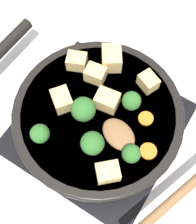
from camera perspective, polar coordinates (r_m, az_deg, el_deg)
name	(u,v)px	position (r m, az deg, el deg)	size (l,w,h in m)	color
ground_plane	(98,127)	(0.65, 0.00, -2.75)	(2.40, 2.40, 0.00)	silver
front_burner_grate	(98,125)	(0.64, 0.00, -2.36)	(0.31, 0.31, 0.03)	black
skillet_pan	(97,116)	(0.60, -0.21, -0.71)	(0.43, 0.32, 0.05)	black
wooden_spoon	(148,168)	(0.54, 9.12, -10.09)	(0.22, 0.21, 0.02)	brown
tofu_cube_center_large	(77,61)	(0.61, -3.90, 9.23)	(0.04, 0.03, 0.03)	#DBB770
tofu_cube_near_handle	(107,100)	(0.57, 1.66, 2.12)	(0.04, 0.03, 0.03)	#DBB770
tofu_cube_east_chunk	(62,100)	(0.57, -6.61, 2.20)	(0.04, 0.03, 0.03)	#DBB770
tofu_cube_west_chunk	(148,82)	(0.60, 9.15, 5.48)	(0.04, 0.03, 0.03)	#DBB770
tofu_cube_back_piece	(95,74)	(0.60, -0.47, 6.95)	(0.04, 0.03, 0.03)	#DBB770
tofu_cube_front_piece	(112,58)	(0.61, 2.50, 9.81)	(0.05, 0.04, 0.04)	#DBB770
tofu_cube_mid_small	(108,172)	(0.52, 1.82, -10.96)	(0.04, 0.03, 0.03)	#DBB770
broccoli_floret_near_spoon	(83,109)	(0.55, -2.70, 0.48)	(0.04, 0.04, 0.05)	#709956
broccoli_floret_center_top	(40,134)	(0.54, -10.57, -3.93)	(0.03, 0.03, 0.04)	#709956
broccoli_floret_east_rim	(131,101)	(0.56, 6.13, 2.02)	(0.03, 0.03, 0.04)	#709956
broccoli_floret_west_rim	(92,143)	(0.53, -1.02, -5.74)	(0.04, 0.04, 0.05)	#709956
broccoli_floret_north_edge	(131,154)	(0.53, 6.10, -7.59)	(0.03, 0.03, 0.04)	#709956
carrot_slice_orange_thin	(148,151)	(0.55, 9.17, -7.08)	(0.03, 0.03, 0.01)	orange
carrot_slice_near_center	(146,119)	(0.57, 8.73, -1.18)	(0.03, 0.03, 0.01)	orange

